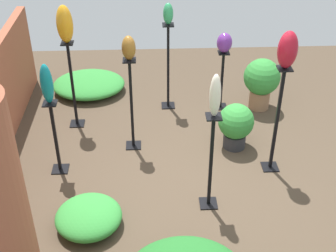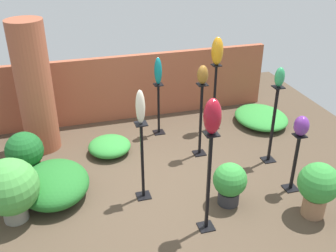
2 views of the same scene
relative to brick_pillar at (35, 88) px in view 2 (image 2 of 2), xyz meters
name	(u,v)px [view 2 (image 2 of 2)]	position (x,y,z in m)	size (l,w,h in m)	color
ground_plane	(162,185)	(1.69, -1.65, -1.11)	(8.00, 8.00, 0.00)	#4C3D2D
brick_wall_back	(130,87)	(1.69, 0.74, -0.47)	(5.60, 0.12, 1.28)	#9E5138
brick_pillar	(35,88)	(0.00, 0.00, 0.00)	(0.58, 0.58, 2.21)	#9E5138
pedestal_violet	(294,165)	(3.49, -2.27, -0.70)	(0.20, 0.20, 0.91)	black
pedestal_amber	(214,100)	(3.11, -0.15, -0.53)	(0.20, 0.20, 1.26)	black
pedestal_bronze	(201,123)	(2.53, -0.97, -0.52)	(0.20, 0.20, 1.27)	black
pedestal_jade	(272,128)	(3.56, -1.48, -0.50)	(0.20, 0.20, 1.31)	black
pedestal_ruby	(208,187)	(1.99, -2.70, -0.47)	(0.20, 0.20, 1.39)	black
pedestal_teal	(159,111)	(2.06, -0.06, -0.67)	(0.20, 0.20, 0.97)	black
pedestal_ivory	(142,165)	(1.36, -1.84, -0.56)	(0.20, 0.20, 1.18)	black
art_vase_violet	(301,126)	(3.49, -2.27, -0.06)	(0.21, 0.22, 0.29)	#6B2D8C
art_vase_amber	(217,51)	(3.11, -0.15, 0.40)	(0.21, 0.21, 0.50)	orange
art_vase_bronze	(203,75)	(2.53, -0.97, 0.31)	(0.17, 0.17, 0.30)	brown
art_vase_jade	(280,77)	(3.56, -1.48, 0.35)	(0.15, 0.14, 0.30)	#2D9356
art_vase_ruby	(212,116)	(1.99, -2.70, 0.50)	(0.20, 0.22, 0.43)	maroon
art_vase_teal	(158,71)	(2.06, -0.06, 0.11)	(0.14, 0.14, 0.49)	#0F727A
art_vase_ivory	(140,107)	(1.36, -1.84, 0.31)	(0.12, 0.11, 0.47)	beige
potted_plant_mid_left	(230,182)	(2.47, -2.32, -0.75)	(0.47, 0.47, 0.63)	#2D2D33
potted_plant_walkway_edge	(318,186)	(3.46, -2.86, -0.64)	(0.54, 0.54, 0.79)	#936B4C
potted_plant_back_center	(10,188)	(-0.37, -1.84, -0.60)	(0.74, 0.74, 0.90)	gray
potted_plant_front_left	(25,155)	(-0.23, -0.93, -0.67)	(0.56, 0.56, 0.79)	#B25B38
foliage_bed_east	(110,146)	(1.07, -0.52, -0.98)	(0.72, 0.71, 0.26)	#338C38
foliage_bed_west	(261,117)	(4.08, -0.24, -0.98)	(0.98, 1.14, 0.25)	#338C38
foliage_bed_rear	(54,184)	(0.14, -1.49, -0.89)	(0.99, 1.15, 0.43)	#236B28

